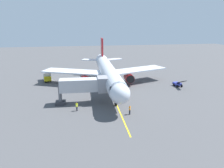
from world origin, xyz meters
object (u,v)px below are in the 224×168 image
object	(u,v)px
jet_bridge	(88,85)
box_truck_near_nose	(47,76)
belt_loader_portside	(178,84)
ground_crew_marshaller	(130,110)
airplane	(108,72)
ground_crew_wing_walker	(77,106)

from	to	relation	value
jet_bridge	box_truck_near_nose	distance (m)	22.58
jet_bridge	belt_loader_portside	world-z (taller)	jet_bridge
ground_crew_marshaller	box_truck_near_nose	bearing A→B (deg)	-57.76
airplane	box_truck_near_nose	size ratio (longest dim) A/B	8.26
airplane	ground_crew_wing_walker	bearing A→B (deg)	60.95
box_truck_near_nose	airplane	bearing A→B (deg)	151.08
jet_bridge	ground_crew_wing_walker	bearing A→B (deg)	58.20
ground_crew_marshaller	box_truck_near_nose	world-z (taller)	box_truck_near_nose
ground_crew_wing_walker	belt_loader_portside	world-z (taller)	belt_loader_portside
ground_crew_wing_walker	belt_loader_portside	size ratio (longest dim) A/B	0.37
jet_bridge	box_truck_near_nose	size ratio (longest dim) A/B	2.35
airplane	jet_bridge	xyz separation A→B (m)	(5.87, 11.03, -0.24)
airplane	box_truck_near_nose	world-z (taller)	airplane
jet_bridge	ground_crew_wing_walker	size ratio (longest dim) A/B	6.70
jet_bridge	ground_crew_marshaller	distance (m)	10.45
airplane	belt_loader_portside	xyz separation A→B (m)	(-18.09, 3.13, -3.29)
airplane	ground_crew_marshaller	world-z (taller)	airplane
box_truck_near_nose	belt_loader_portside	xyz separation A→B (m)	(-34.25, 12.06, -0.67)
jet_bridge	ground_crew_marshaller	world-z (taller)	jet_bridge
jet_bridge	ground_crew_wing_walker	world-z (taller)	jet_bridge
airplane	jet_bridge	distance (m)	12.50
ground_crew_wing_walker	box_truck_near_nose	distance (m)	25.15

